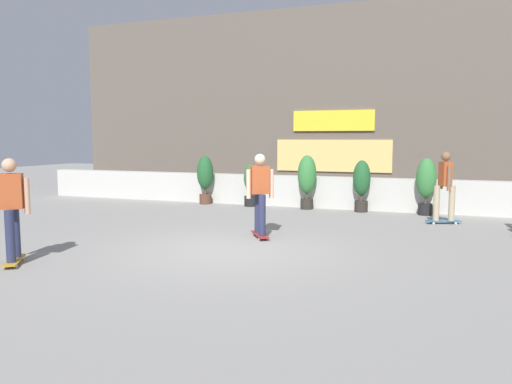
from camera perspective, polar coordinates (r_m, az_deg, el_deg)
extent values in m
plane|color=gray|center=(9.01, -3.32, -6.68)|extent=(48.00, 48.00, 0.00)
cube|color=beige|center=(14.57, 6.12, 0.05)|extent=(18.00, 0.40, 0.90)
cube|color=#60564C|center=(18.43, 9.31, 10.01)|extent=(20.00, 2.00, 6.50)
cube|color=yellow|center=(17.36, 8.86, 8.10)|extent=(2.80, 0.08, 0.70)
cube|color=#F2CC72|center=(17.37, 8.80, 4.15)|extent=(4.00, 0.06, 1.10)
cylinder|color=brown|center=(15.25, -5.83, -0.81)|extent=(0.36, 0.36, 0.30)
cylinder|color=brown|center=(15.23, -5.84, 0.03)|extent=(0.06, 0.06, 0.15)
ellipsoid|color=#235B2D|center=(15.18, -5.87, 2.22)|extent=(0.50, 0.50, 1.02)
cylinder|color=black|center=(14.67, -0.65, -1.06)|extent=(0.36, 0.36, 0.30)
cylinder|color=brown|center=(14.64, -0.65, -0.18)|extent=(0.06, 0.06, 0.15)
ellipsoid|color=#2D6B33|center=(14.60, -0.65, 1.65)|extent=(0.38, 0.38, 0.79)
cylinder|color=#2D2823|center=(14.16, 5.85, -1.35)|extent=(0.36, 0.36, 0.30)
cylinder|color=brown|center=(14.13, 5.86, -0.45)|extent=(0.06, 0.06, 0.15)
ellipsoid|color=#387F3D|center=(14.07, 5.89, 2.03)|extent=(0.53, 0.53, 1.08)
cylinder|color=#2D2823|center=(13.86, 11.98, -1.62)|extent=(0.36, 0.36, 0.30)
cylinder|color=brown|center=(13.83, 12.00, -0.70)|extent=(0.06, 0.06, 0.15)
ellipsoid|color=#235B2D|center=(13.78, 12.06, 1.59)|extent=(0.47, 0.47, 0.96)
cylinder|color=black|center=(13.73, 18.86, -1.90)|extent=(0.36, 0.36, 0.30)
cylinder|color=brown|center=(13.70, 18.89, -0.96)|extent=(0.06, 0.06, 0.15)
ellipsoid|color=#387F3D|center=(13.64, 18.98, 1.52)|extent=(0.51, 0.51, 1.04)
cube|color=#BF8C26|center=(8.89, -26.02, -7.04)|extent=(0.61, 0.78, 0.02)
cylinder|color=silver|center=(8.64, -25.85, -7.68)|extent=(0.06, 0.06, 0.06)
cylinder|color=silver|center=(8.67, -26.89, -7.67)|extent=(0.06, 0.06, 0.06)
cylinder|color=silver|center=(9.13, -25.17, -6.91)|extent=(0.06, 0.06, 0.06)
cylinder|color=silver|center=(9.17, -26.15, -6.91)|extent=(0.06, 0.06, 0.06)
cylinder|color=#282D4C|center=(8.64, -26.40, -4.60)|extent=(0.14, 0.14, 0.82)
cylinder|color=#282D4C|center=(8.98, -25.90, -4.18)|extent=(0.14, 0.14, 0.82)
cube|color=#B24C26|center=(8.72, -26.36, 0.08)|extent=(0.41, 0.37, 0.56)
sphere|color=tan|center=(8.69, -26.50, 2.77)|extent=(0.22, 0.22, 0.22)
cylinder|color=tan|center=(8.68, -24.83, -0.40)|extent=(0.09, 0.09, 0.58)
cube|color=maroon|center=(10.08, 0.46, -4.89)|extent=(0.61, 0.78, 0.02)
cylinder|color=silver|center=(10.32, -0.32, -4.85)|extent=(0.06, 0.06, 0.06)
cylinder|color=silver|center=(10.36, 0.55, -4.81)|extent=(0.06, 0.06, 0.06)
cylinder|color=silver|center=(9.82, 0.37, -5.41)|extent=(0.06, 0.06, 0.06)
cylinder|color=silver|center=(9.86, 1.27, -5.37)|extent=(0.06, 0.06, 0.06)
cylinder|color=#282D4C|center=(10.18, 0.22, -2.38)|extent=(0.14, 0.14, 0.82)
cylinder|color=#282D4C|center=(9.84, 0.71, -2.69)|extent=(0.14, 0.14, 0.82)
cube|color=#B24C26|center=(9.93, 0.47, 1.41)|extent=(0.41, 0.37, 0.56)
sphere|color=beige|center=(9.90, 0.47, 3.77)|extent=(0.22, 0.22, 0.22)
cylinder|color=beige|center=(9.88, -0.86, 0.92)|extent=(0.09, 0.09, 0.58)
cylinder|color=beige|center=(9.99, 1.78, 0.98)|extent=(0.09, 0.09, 0.58)
cube|color=#266699|center=(12.50, 20.72, -3.13)|extent=(0.82, 0.47, 0.02)
cylinder|color=silver|center=(12.67, 21.68, -3.22)|extent=(0.06, 0.05, 0.06)
cylinder|color=silver|center=(12.53, 21.96, -3.33)|extent=(0.06, 0.05, 0.06)
cylinder|color=silver|center=(12.48, 19.47, -3.27)|extent=(0.06, 0.05, 0.06)
cylinder|color=silver|center=(12.34, 19.72, -3.39)|extent=(0.06, 0.05, 0.06)
cylinder|color=tan|center=(12.50, 21.56, -1.21)|extent=(0.14, 0.14, 0.82)
cylinder|color=tan|center=(12.37, 20.02, -1.23)|extent=(0.14, 0.14, 0.82)
cube|color=#B24C26|center=(12.37, 20.92, 1.95)|extent=(0.31, 0.41, 0.56)
sphere|color=brown|center=(12.35, 20.99, 3.85)|extent=(0.22, 0.22, 0.22)
cylinder|color=brown|center=(12.60, 20.52, 1.67)|extent=(0.09, 0.09, 0.58)
cylinder|color=brown|center=(12.16, 21.30, 1.49)|extent=(0.09, 0.09, 0.58)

